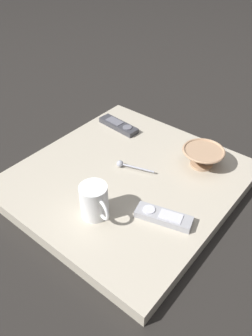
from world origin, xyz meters
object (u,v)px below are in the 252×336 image
(tv_remote_near, at_px, (119,125))
(tv_remote_far, at_px, (163,217))
(teaspoon, at_px, (125,165))
(coffee_mug, at_px, (94,201))
(cereal_bowl, at_px, (203,156))

(tv_remote_near, height_order, tv_remote_far, same)
(tv_remote_far, bearing_deg, teaspoon, -115.45)
(coffee_mug, bearing_deg, tv_remote_near, -147.94)
(teaspoon, bearing_deg, coffee_mug, 17.87)
(teaspoon, distance_m, tv_remote_far, 0.25)
(coffee_mug, relative_size, tv_remote_far, 0.68)
(tv_remote_near, relative_size, tv_remote_far, 1.04)
(cereal_bowl, relative_size, teaspoon, 1.12)
(coffee_mug, height_order, tv_remote_far, coffee_mug)
(teaspoon, bearing_deg, cereal_bowl, 132.56)
(coffee_mug, distance_m, teaspoon, 0.22)
(teaspoon, xyz_separation_m, tv_remote_near, (-0.17, -0.17, -0.00))
(cereal_bowl, distance_m, coffee_mug, 0.40)
(cereal_bowl, relative_size, tv_remote_far, 0.84)
(coffee_mug, xyz_separation_m, tv_remote_near, (-0.38, -0.24, -0.04))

